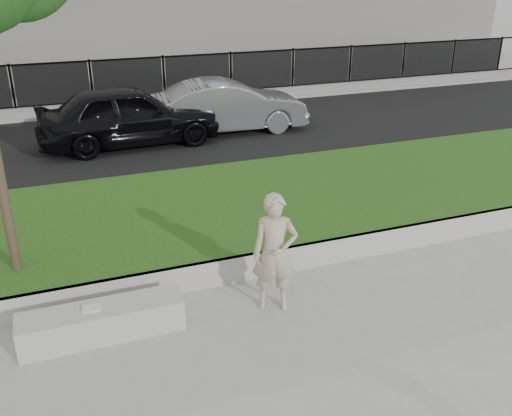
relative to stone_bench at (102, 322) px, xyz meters
name	(u,v)px	position (x,y,z in m)	size (l,w,h in m)	color
ground	(252,322)	(1.80, -0.40, -0.20)	(90.00, 90.00, 0.00)	gray
grass_bank	(190,218)	(1.80, 2.60, 0.00)	(34.00, 4.00, 0.40)	black
grass_kerb	(226,271)	(1.80, 0.64, 0.00)	(34.00, 0.08, 0.40)	#A19E96
street	(135,142)	(1.80, 8.10, -0.18)	(34.00, 7.00, 0.04)	black
far_pavement	(110,103)	(1.80, 12.60, -0.14)	(34.00, 3.00, 0.12)	gray
iron_fence	(113,94)	(1.80, 11.60, 0.34)	(32.00, 0.30, 1.50)	slate
stone_bench	(102,322)	(0.00, 0.00, 0.00)	(1.97, 0.49, 0.40)	#A19E96
man	(275,253)	(2.22, -0.15, 0.60)	(0.59, 0.38, 1.61)	tan
book	(92,308)	(-0.10, 0.00, 0.21)	(0.22, 0.16, 0.02)	beige
car_dark	(129,115)	(1.67, 7.80, 0.59)	(1.77, 4.39, 1.50)	black
car_silver	(228,106)	(4.33, 8.12, 0.52)	(1.45, 4.15, 1.37)	gray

